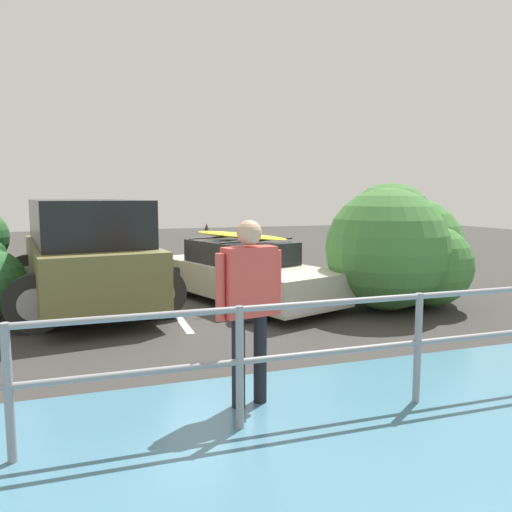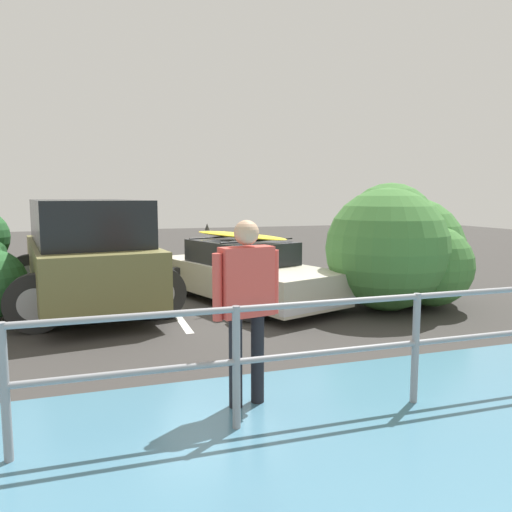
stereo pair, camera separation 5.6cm
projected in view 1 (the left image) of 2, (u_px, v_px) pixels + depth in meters
The scene contains 7 objects.
ground_plane at pixel (208, 307), 9.07m from camera, with size 44.00×44.00×0.02m, color #383533.
parking_stripe at pixel (171, 307), 9.02m from camera, with size 3.67×0.12×0.00m, color silver.
sedan_car at pixel (245, 272), 9.43m from camera, with size 2.91×4.35×1.44m.
suv_car at pixel (86, 253), 8.81m from camera, with size 3.07×4.71×1.93m.
person_bystander at pixel (249, 296), 4.70m from camera, with size 0.68×0.29×1.78m.
railing_fence at pixel (418, 330), 4.80m from camera, with size 10.84×0.13×1.08m.
bush_near_left at pixel (395, 251), 9.34m from camera, with size 3.02×3.03×2.35m.
Camera 1 is at (1.99, 8.71, 2.01)m, focal length 35.00 mm.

